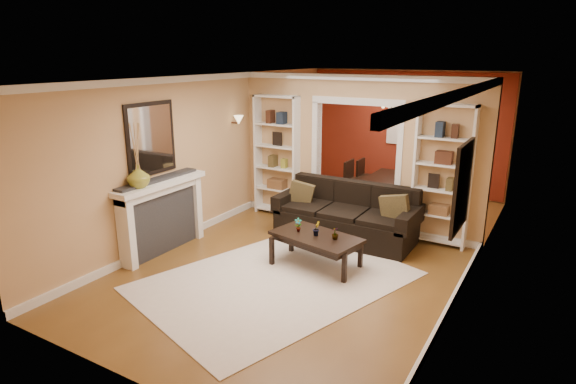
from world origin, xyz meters
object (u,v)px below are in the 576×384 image
Objects in this scene: bookshelf_right at (442,176)px; fireplace at (163,217)px; sofa at (346,213)px; coffee_table at (316,251)px; bookshelf_left at (277,156)px; dining_table at (389,191)px.

fireplace is at bearing -145.20° from bookshelf_right.
bookshelf_right is at bearing 34.80° from fireplace.
sofa is 1.40× the size of fireplace.
sofa is 1.66m from bookshelf_right.
fireplace is (-2.32, -0.71, 0.34)m from coffee_table.
sofa is 1.04× the size of bookshelf_right.
bookshelf_left is 2.65m from fireplace.
coffee_table is at bearing -126.04° from bookshelf_right.
bookshelf_right reaches higher than coffee_table.
fireplace reaches higher than coffee_table.
fireplace is (-2.24, -1.95, 0.11)m from sofa.
fireplace is at bearing 152.81° from dining_table.
bookshelf_left is 1.48× the size of dining_table.
sofa reaches higher than dining_table.
bookshelf_right is 1.35× the size of fireplace.
bookshelf_left is 1.35× the size of fireplace.
bookshelf_right is at bearing 0.00° from bookshelf_left.
sofa is at bearing 41.00° from fireplace.
fireplace is (-0.54, -2.53, -0.57)m from bookshelf_left.
dining_table is (-1.44, 1.76, -0.88)m from bookshelf_right.
dining_table is at bearing 91.01° from sofa.
sofa is 1.92m from bookshelf_left.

